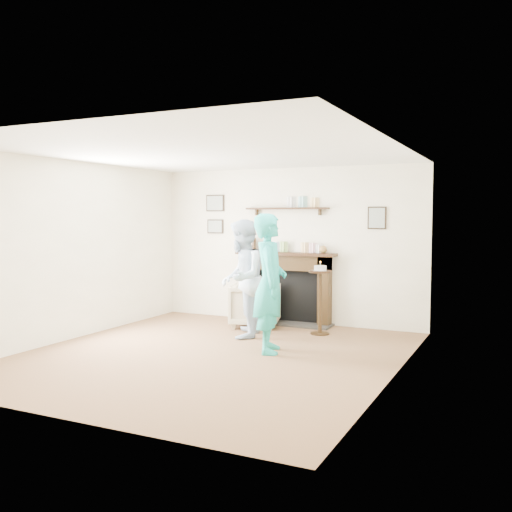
# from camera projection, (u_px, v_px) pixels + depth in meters

# --- Properties ---
(ground) EXTENTS (5.00, 5.00, 0.00)m
(ground) POSITION_uv_depth(u_px,v_px,m) (212.00, 355.00, 7.09)
(ground) COLOR brown
(ground) RESTS_ON ground
(room_shell) EXTENTS (4.54, 5.02, 2.52)m
(room_shell) POSITION_uv_depth(u_px,v_px,m) (237.00, 224.00, 7.60)
(room_shell) COLOR beige
(room_shell) RESTS_ON ground
(armchair) EXTENTS (0.91, 0.90, 0.67)m
(armchair) POSITION_uv_depth(u_px,v_px,m) (256.00, 326.00, 8.93)
(armchair) COLOR #BAAA8A
(armchair) RESTS_ON ground
(man) EXTENTS (0.85, 0.97, 1.68)m
(man) POSITION_uv_depth(u_px,v_px,m) (242.00, 337.00, 8.15)
(man) COLOR #ACBAD7
(man) RESTS_ON ground
(woman) EXTENTS (0.64, 0.75, 1.76)m
(woman) POSITION_uv_depth(u_px,v_px,m) (270.00, 352.00, 7.26)
(woman) COLOR #21ADBE
(woman) RESTS_ON ground
(pedestal_table) EXTENTS (0.34, 0.34, 1.07)m
(pedestal_table) POSITION_uv_depth(u_px,v_px,m) (320.00, 289.00, 8.30)
(pedestal_table) COLOR black
(pedestal_table) RESTS_ON ground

